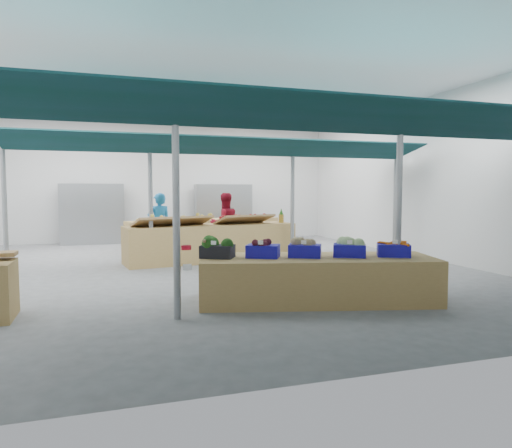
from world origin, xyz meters
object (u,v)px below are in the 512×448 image
object	(u,v)px
veg_counter	(317,279)
vendor_right	(225,224)
vendor_left	(159,225)
fruit_counter	(212,243)

from	to	relation	value
veg_counter	vendor_right	distance (m)	5.86
veg_counter	vendor_right	xyz separation A→B (m)	(-0.12, 5.83, 0.50)
vendor_left	veg_counter	bearing A→B (deg)	99.98
veg_counter	vendor_left	distance (m)	6.16
veg_counter	vendor_right	size ratio (longest dim) A/B	2.14
vendor_right	veg_counter	bearing A→B (deg)	82.95
vendor_left	vendor_right	size ratio (longest dim) A/B	1.00
vendor_right	vendor_left	bearing A→B (deg)	-8.28
vendor_left	vendor_right	world-z (taller)	same
veg_counter	fruit_counter	size ratio (longest dim) A/B	0.85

